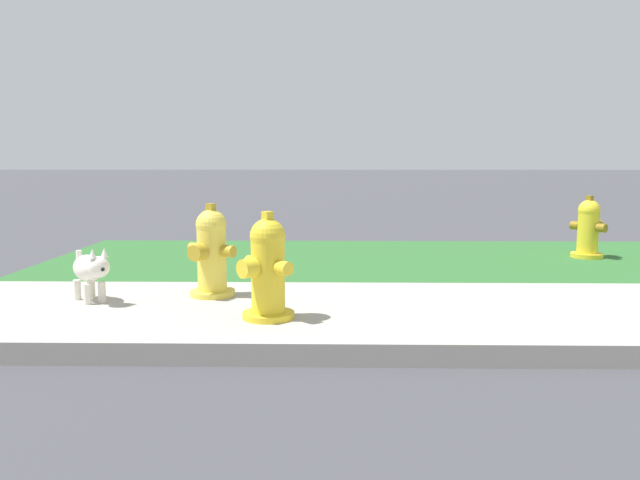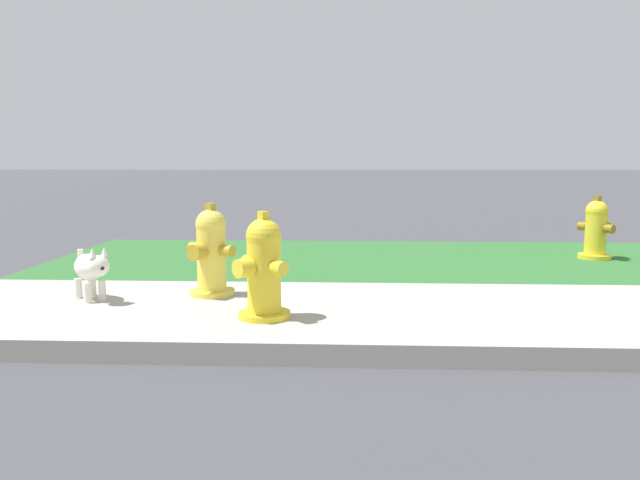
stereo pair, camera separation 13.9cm
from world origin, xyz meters
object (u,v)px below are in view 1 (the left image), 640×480
small_white_dog (91,270)px  fire_hydrant_at_driveway (588,229)px  fire_hydrant_near_corner (267,269)px  fire_hydrant_mid_block (211,253)px

small_white_dog → fire_hydrant_at_driveway: bearing=74.3°
fire_hydrant_near_corner → fire_hydrant_at_driveway: bearing=-95.2°
fire_hydrant_mid_block → small_white_dog: (-0.83, -0.23, -0.09)m
fire_hydrant_near_corner → fire_hydrant_mid_block: size_ratio=1.00×
fire_hydrant_at_driveway → fire_hydrant_near_corner: bearing=-84.8°
fire_hydrant_mid_block → small_white_dog: fire_hydrant_mid_block is taller
fire_hydrant_at_driveway → small_white_dog: fire_hydrant_at_driveway is taller
fire_hydrant_mid_block → small_white_dog: size_ratio=1.69×
fire_hydrant_near_corner → fire_hydrant_mid_block: bearing=-9.1°
fire_hydrant_at_driveway → fire_hydrant_near_corner: fire_hydrant_near_corner is taller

